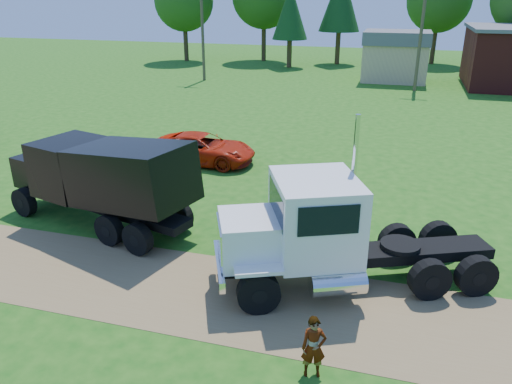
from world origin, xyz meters
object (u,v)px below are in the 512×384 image
(orange_pickup, at_px, (202,148))
(spectator_a, at_px, (314,347))
(white_semi_tractor, at_px, (318,233))
(black_dump_truck, at_px, (103,177))

(orange_pickup, xyz_separation_m, spectator_a, (8.19, -13.65, 0.02))
(white_semi_tractor, relative_size, black_dump_truck, 1.01)
(black_dump_truck, relative_size, spectator_a, 5.37)
(spectator_a, bearing_deg, white_semi_tractor, 82.81)
(orange_pickup, bearing_deg, white_semi_tractor, -140.88)
(black_dump_truck, distance_m, spectator_a, 10.63)
(black_dump_truck, height_order, spectator_a, black_dump_truck)
(orange_pickup, height_order, spectator_a, spectator_a)
(white_semi_tractor, relative_size, spectator_a, 5.42)
(black_dump_truck, bearing_deg, orange_pickup, 100.11)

